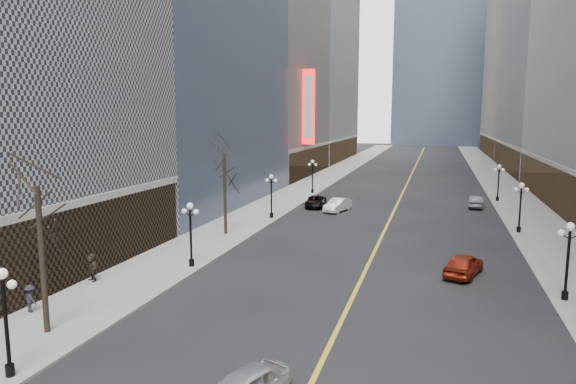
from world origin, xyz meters
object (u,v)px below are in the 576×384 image
Objects in this scene: streetlamp_west_1 at (191,228)px; streetlamp_west_3 at (313,173)px; streetlamp_west_0 at (5,311)px; car_nb_mid at (338,205)px; streetlamp_west_2 at (271,191)px; car_sb_far at (476,202)px; streetlamp_east_2 at (521,202)px; streetlamp_east_3 at (499,179)px; car_nb_far at (316,202)px; streetlamp_east_1 at (568,253)px; car_sb_mid at (464,264)px.

streetlamp_west_1 and streetlamp_west_3 have the same top height.
streetlamp_west_0 is 40.62m from car_nb_mid.
streetlamp_west_2 is at bearing 90.00° from streetlamp_west_0.
car_nb_mid reaches higher than car_sb_far.
streetlamp_west_1 is at bearing -90.00° from streetlamp_west_3.
streetlamp_east_2 is at bearing 37.33° from streetlamp_west_1.
streetlamp_west_1 is 1.00× the size of streetlamp_west_3.
streetlamp_east_3 is 1.00× the size of streetlamp_west_2.
car_nb_far is (2.80, -9.92, -2.24)m from streetlamp_west_3.
streetlamp_east_1 is at bearing -56.75° from streetlamp_west_3.
streetlamp_east_1 is 23.60m from streetlamp_west_1.
streetlamp_west_0 is 51.48m from car_sb_far.
car_nb_far is at bearing 70.89° from streetlamp_west_2.
streetlamp_west_0 is (-23.60, -16.00, 0.00)m from streetlamp_east_1.
car_nb_far is (2.80, 26.08, -2.24)m from streetlamp_west_1.
streetlamp_west_1 is 18.71m from car_sb_mid.
car_sb_far is at bearing -78.08° from car_sb_mid.
car_sb_far is (-2.80, -4.96, -2.19)m from streetlamp_east_3.
streetlamp_west_3 is at bearing 90.00° from streetlamp_west_2.
streetlamp_west_0 is 1.00× the size of streetlamp_west_3.
car_sb_mid is 27.57m from car_sb_far.
streetlamp_east_2 and streetlamp_west_3 have the same top height.
streetlamp_east_1 is 28.51m from streetlamp_west_0.
car_sb_far is (20.80, 13.04, -2.19)m from streetlamp_west_2.
car_nb_far is 18.67m from car_sb_far.
car_sb_mid is at bearing -60.63° from streetlamp_west_3.
streetlamp_east_3 is 21.53m from car_nb_mid.
car_nb_far is 1.07× the size of car_sb_mid.
car_nb_mid is 24.04m from car_sb_mid.
streetlamp_west_0 is 1.05× the size of car_sb_far.
streetlamp_east_1 is at bearing 0.00° from streetlamp_west_1.
streetlamp_west_2 is at bearing -116.52° from car_nb_far.
car_sb_mid is 1.04× the size of car_sb_far.
streetlamp_west_3 is (0.00, 52.00, 0.00)m from streetlamp_west_0.
car_nb_mid is (5.76, 24.15, -2.17)m from streetlamp_west_1.
car_sb_far is at bearing 66.15° from streetlamp_west_0.
streetlamp_west_2 is at bearing -117.42° from car_nb_mid.
streetlamp_east_3 is at bearing 56.75° from streetlamp_west_1.
streetlamp_east_2 and streetlamp_west_2 have the same top height.
streetlamp_west_0 is at bearing 64.32° from car_sb_mid.
streetlamp_west_0 is 0.95× the size of car_nb_far.
streetlamp_east_1 is 1.00× the size of streetlamp_east_2.
streetlamp_west_0 reaches higher than car_sb_mid.
streetlamp_west_2 is (0.00, 34.00, 0.00)m from streetlamp_west_0.
streetlamp_west_2 is at bearing 142.67° from streetlamp_east_1.
streetlamp_west_0 is at bearing -101.22° from car_nb_far.
car_sb_mid is at bearing -110.43° from streetlamp_east_2.
streetlamp_west_2 is at bearing -21.04° from car_sb_mid.
car_nb_far is 27.27m from car_sb_mid.
streetlamp_east_3 is at bearing -82.14° from car_sb_mid.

